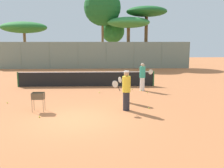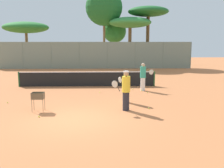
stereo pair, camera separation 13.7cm
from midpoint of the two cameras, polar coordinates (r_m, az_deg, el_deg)
name	(u,v)px [view 1 (the left image)]	position (r m, az deg, el deg)	size (l,w,h in m)	color
ground_plane	(76,120)	(11.15, -8.27, -7.74)	(80.00, 80.00, 0.00)	#C67242
tennis_net	(86,79)	(18.91, -5.81, 1.16)	(9.83, 0.10, 1.07)	#26592D
back_fence	(92,55)	(30.73, -4.50, 6.24)	(23.00, 0.08, 3.10)	gray
tree_0	(147,12)	(34.25, 7.41, 15.18)	(5.09, 5.09, 7.48)	brown
tree_1	(113,31)	(36.03, 0.08, 11.39)	(3.12, 3.12, 6.06)	brown
tree_2	(128,23)	(33.22, 3.49, 13.11)	(5.25, 5.25, 6.10)	brown
tree_3	(102,7)	(34.10, -2.23, 16.34)	(4.62, 4.62, 9.68)	brown
tree_4	(24,28)	(37.34, -18.71, 11.55)	(6.02, 6.02, 5.72)	brown
player_white_outfit	(143,77)	(17.28, 6.43, 1.62)	(0.86, 0.55, 1.82)	white
player_red_cap	(126,90)	(12.29, 2.79, -1.34)	(0.93, 0.43, 1.88)	#26262D
player_yellow_shirt	(126,87)	(13.92, 2.84, -0.61)	(0.62, 0.76, 1.64)	white
ball_cart	(39,97)	(12.67, -16.00, -2.84)	(0.56, 0.41, 0.89)	brown
tennis_ball_0	(149,108)	(12.88, 7.74, -5.22)	(0.07, 0.07, 0.07)	#D1E54C
tennis_ball_1	(147,92)	(16.70, 7.41, -1.81)	(0.07, 0.07, 0.07)	#D1E54C
tennis_ball_2	(132,89)	(17.63, 4.20, -1.16)	(0.07, 0.07, 0.07)	#D1E54C
tennis_ball_3	(144,89)	(17.96, 6.69, -1.00)	(0.07, 0.07, 0.07)	#D1E54C
tennis_ball_4	(7,103)	(14.92, -22.09, -3.80)	(0.07, 0.07, 0.07)	#D1E54C
tennis_ball_5	(39,117)	(11.80, -15.83, -6.87)	(0.07, 0.07, 0.07)	#D1E54C
tennis_ball_6	(99,92)	(16.58, -3.01, -1.83)	(0.07, 0.07, 0.07)	#D1E54C
tennis_ball_7	(141,91)	(17.26, 6.17, -1.42)	(0.07, 0.07, 0.07)	#D1E54C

